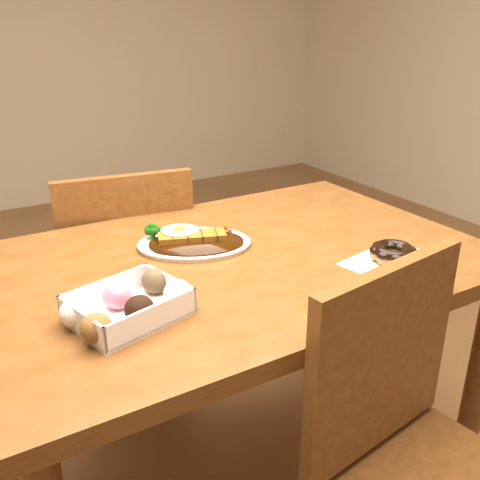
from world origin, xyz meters
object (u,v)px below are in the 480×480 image
table (236,292)px  pon_de_ring (393,254)px  katsu_curry_plate (192,241)px  donut_box (128,304)px  chair_near (425,474)px  chair_far (126,281)px

table → pon_de_ring: (0.30, -0.22, 0.12)m
katsu_curry_plate → donut_box: (-0.26, -0.25, 0.02)m
katsu_curry_plate → pon_de_ring: 0.49m
chair_near → chair_far: bearing=93.5°
chair_near → table: bearing=93.2°
chair_far → katsu_curry_plate: bearing=105.0°
table → pon_de_ring: pon_de_ring is taller
chair_far → chair_near: size_ratio=1.00×
table → chair_near: chair_near is taller
chair_far → donut_box: (-0.21, -0.68, 0.30)m
table → chair_near: size_ratio=1.38×
pon_de_ring → chair_near: bearing=-121.6°
chair_near → donut_box: (-0.42, 0.39, 0.30)m
table → donut_box: bearing=-156.0°
katsu_curry_plate → pon_de_ring: (0.36, -0.33, 0.01)m
table → donut_box: donut_box is taller
chair_near → donut_box: size_ratio=3.47×
donut_box → pon_de_ring: donut_box is taller
table → katsu_curry_plate: (-0.06, 0.11, 0.11)m
donut_box → pon_de_ring: size_ratio=1.01×
chair_near → katsu_curry_plate: chair_near is taller
chair_far → chair_near: 1.09m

